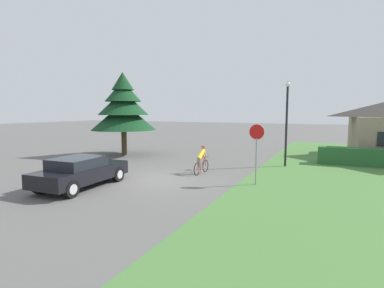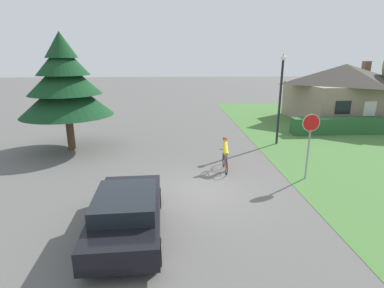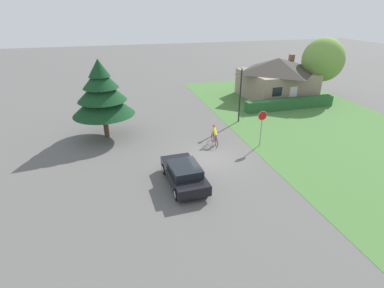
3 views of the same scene
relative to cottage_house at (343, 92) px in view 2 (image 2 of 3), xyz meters
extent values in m
plane|color=#5B5956|center=(-12.58, -12.95, -2.30)|extent=(140.00, 140.00, 0.00)
cube|color=gray|center=(0.00, 0.00, -0.83)|extent=(7.45, 6.98, 2.93)
pyramid|color=#3D3833|center=(0.00, 0.00, 1.39)|extent=(8.04, 7.54, 1.50)
cube|color=silver|center=(0.16, -3.34, -1.30)|extent=(0.90, 0.10, 2.00)
cube|color=black|center=(-1.83, -3.44, -0.68)|extent=(1.10, 0.11, 0.90)
cube|color=brown|center=(2.10, 0.77, 1.94)|extent=(0.52, 0.52, 0.80)
cube|color=#285B2D|center=(-0.81, -4.42, -1.75)|extent=(9.75, 0.90, 1.09)
cube|color=black|center=(-14.83, -15.48, -1.69)|extent=(2.06, 4.41, 0.60)
cube|color=black|center=(-14.82, -15.71, -1.17)|extent=(1.73, 2.16, 0.44)
cylinder|color=black|center=(-15.72, -14.05, -1.95)|extent=(0.28, 0.70, 0.69)
cylinder|color=#ADADB2|center=(-15.72, -14.05, -1.95)|extent=(0.28, 0.41, 0.40)
cylinder|color=black|center=(-14.06, -13.97, -1.95)|extent=(0.28, 0.70, 0.69)
cylinder|color=#ADADB2|center=(-14.06, -13.97, -1.95)|extent=(0.28, 0.41, 0.40)
cylinder|color=black|center=(-15.59, -16.99, -1.95)|extent=(0.28, 0.70, 0.69)
cylinder|color=#ADADB2|center=(-15.59, -16.99, -1.95)|extent=(0.28, 0.41, 0.40)
cylinder|color=black|center=(-13.93, -16.92, -1.95)|extent=(0.28, 0.70, 0.69)
cylinder|color=#ADADB2|center=(-13.93, -16.92, -1.95)|extent=(0.28, 0.41, 0.40)
torus|color=black|center=(-11.21, -11.13, -1.97)|extent=(0.07, 0.69, 0.68)
torus|color=black|center=(-11.16, -10.10, -1.97)|extent=(0.07, 0.69, 0.68)
cylinder|color=#B21E1E|center=(-11.20, -10.87, -1.80)|extent=(0.04, 0.18, 0.58)
cylinder|color=#B21E1E|center=(-11.18, -10.49, -1.77)|extent=(0.07, 0.64, 0.66)
cylinder|color=#B21E1E|center=(-11.18, -10.56, -1.48)|extent=(0.07, 0.76, 0.10)
cylinder|color=#B21E1E|center=(-11.20, -10.96, -2.03)|extent=(0.05, 0.34, 0.15)
cylinder|color=#B21E1E|center=(-11.21, -11.04, -1.74)|extent=(0.04, 0.21, 0.47)
cylinder|color=#B21E1E|center=(-11.16, -10.14, -1.71)|extent=(0.04, 0.12, 0.53)
cylinder|color=black|center=(-11.17, -10.18, -1.45)|extent=(0.44, 0.05, 0.02)
ellipsoid|color=black|center=(-11.20, -10.94, -1.49)|extent=(0.09, 0.20, 0.05)
cylinder|color=slate|center=(-11.20, -10.95, -1.68)|extent=(0.12, 0.25, 0.49)
cylinder|color=slate|center=(-11.20, -10.79, -1.76)|extent=(0.12, 0.26, 0.64)
cylinder|color=tan|center=(-11.20, -10.88, -2.06)|extent=(0.08, 0.08, 0.30)
cylinder|color=tan|center=(-11.15, -10.72, -2.15)|extent=(0.17, 0.08, 0.21)
cylinder|color=yellow|center=(-11.19, -10.66, -1.26)|extent=(0.25, 0.70, 0.57)
cylinder|color=yellow|center=(-11.17, -10.42, -1.27)|extent=(0.08, 0.25, 0.36)
cylinder|color=yellow|center=(-11.17, -10.14, -1.27)|extent=(0.08, 0.25, 0.36)
sphere|color=tan|center=(-11.17, -10.37, -0.93)|extent=(0.19, 0.19, 0.19)
ellipsoid|color=red|center=(-11.17, -10.37, -0.88)|extent=(0.22, 0.18, 0.12)
cylinder|color=gray|center=(-7.97, -11.83, -1.24)|extent=(0.07, 0.07, 2.12)
cylinder|color=red|center=(-7.97, -11.83, 0.11)|extent=(0.67, 0.03, 0.67)
cylinder|color=silver|center=(-7.97, -11.83, 0.11)|extent=(0.71, 0.02, 0.71)
cylinder|color=black|center=(-7.42, -6.54, 0.08)|extent=(0.13, 0.13, 4.76)
sphere|color=white|center=(-7.42, -6.54, 2.59)|extent=(0.29, 0.29, 0.29)
cone|color=black|center=(-7.42, -6.54, 2.74)|extent=(0.17, 0.17, 0.12)
cylinder|color=#4C3823|center=(-19.15, -6.93, -1.34)|extent=(0.40, 0.40, 1.92)
cone|color=#143D1E|center=(-19.15, -6.93, 0.65)|extent=(4.80, 4.80, 2.05)
cone|color=#143D1E|center=(-19.15, -6.93, 1.65)|extent=(3.74, 3.74, 1.80)
cone|color=#143D1E|center=(-19.15, -6.93, 2.52)|extent=(2.69, 2.69, 1.55)
cone|color=#143D1E|center=(-19.15, -6.93, 3.25)|extent=(1.63, 1.63, 1.31)
camera|label=1|loc=(-4.93, -25.11, 1.04)|focal=28.00mm
camera|label=2|loc=(-13.43, -23.23, 2.63)|focal=28.00mm
camera|label=3|loc=(-18.44, -30.39, 7.39)|focal=28.00mm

